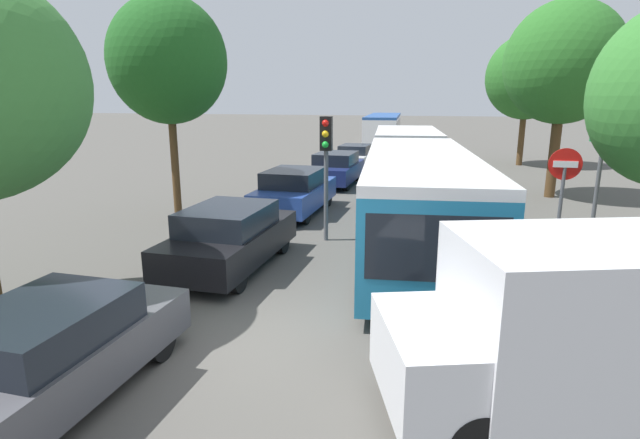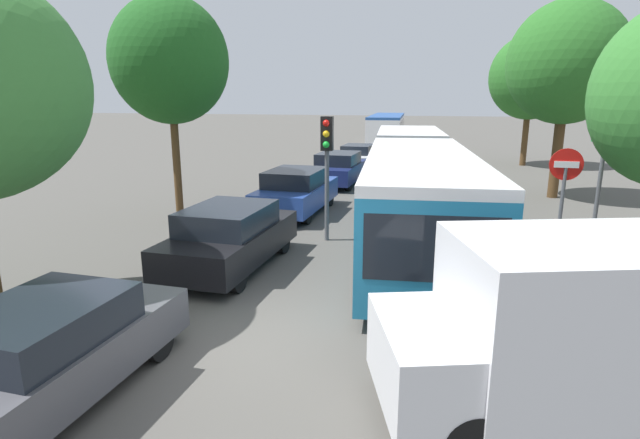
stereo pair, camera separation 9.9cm
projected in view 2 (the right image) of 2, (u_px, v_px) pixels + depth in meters
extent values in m
plane|color=#4F4C47|center=(254.00, 342.00, 8.17)|extent=(200.00, 200.00, 0.00)
cube|color=teal|center=(419.00, 203.00, 12.55)|extent=(3.54, 9.79, 2.07)
cube|color=black|center=(420.00, 188.00, 12.46)|extent=(3.52, 9.41, 0.91)
cube|color=silver|center=(421.00, 158.00, 12.28)|extent=(3.54, 9.79, 0.20)
cube|color=teal|center=(409.00, 159.00, 21.26)|extent=(3.23, 6.78, 2.07)
cube|color=black|center=(409.00, 150.00, 21.17)|extent=(3.22, 6.52, 0.91)
cube|color=silver|center=(410.00, 132.00, 20.99)|extent=(3.23, 6.78, 0.20)
cylinder|color=black|center=(412.00, 172.00, 17.63)|extent=(1.99, 1.20, 1.90)
cube|color=black|center=(434.00, 249.00, 7.93)|extent=(2.26, 0.33, 1.11)
cylinder|color=black|center=(481.00, 278.00, 9.65)|extent=(0.40, 1.03, 1.01)
cylinder|color=black|center=(370.00, 272.00, 9.95)|extent=(0.40, 1.03, 1.01)
cylinder|color=black|center=(448.00, 209.00, 15.54)|extent=(0.40, 1.03, 1.01)
cylinder|color=black|center=(379.00, 207.00, 15.84)|extent=(0.40, 1.03, 1.01)
cylinder|color=black|center=(433.00, 178.00, 21.31)|extent=(0.40, 1.03, 1.01)
cylinder|color=black|center=(383.00, 177.00, 21.61)|extent=(0.40, 1.03, 1.01)
cube|color=silver|center=(387.00, 129.00, 41.73)|extent=(3.11, 11.36, 1.95)
cube|color=black|center=(387.00, 125.00, 41.65)|extent=(3.10, 10.80, 0.82)
cube|color=#234C93|center=(387.00, 116.00, 41.48)|extent=(3.11, 11.36, 0.20)
cylinder|color=black|center=(377.00, 135.00, 45.64)|extent=(0.35, 0.99, 0.98)
cylinder|color=black|center=(401.00, 135.00, 45.26)|extent=(0.35, 0.99, 0.98)
cylinder|color=black|center=(370.00, 142.00, 38.89)|extent=(0.35, 0.99, 0.98)
cylinder|color=black|center=(397.00, 142.00, 38.51)|extent=(0.35, 0.99, 0.98)
cube|color=#47474C|center=(52.00, 360.00, 6.51)|extent=(1.80, 4.03, 0.65)
cube|color=black|center=(41.00, 323.00, 6.29)|extent=(1.61, 2.13, 0.49)
cylinder|color=black|center=(80.00, 329.00, 7.96)|extent=(0.23, 0.61, 0.61)
cylinder|color=black|center=(158.00, 340.00, 7.58)|extent=(0.23, 0.61, 0.61)
cube|color=black|center=(231.00, 242.00, 11.61)|extent=(1.93, 4.32, 0.69)
cube|color=black|center=(228.00, 218.00, 11.37)|extent=(1.73, 2.28, 0.53)
cylinder|color=black|center=(228.00, 236.00, 13.15)|extent=(0.24, 0.66, 0.65)
cylinder|color=black|center=(282.00, 241.00, 12.75)|extent=(0.24, 0.66, 0.65)
cylinder|color=black|center=(171.00, 270.00, 10.60)|extent=(0.24, 0.66, 0.65)
cylinder|color=black|center=(237.00, 277.00, 10.20)|extent=(0.24, 0.66, 0.65)
cube|color=#284799|center=(297.00, 195.00, 17.09)|extent=(1.97, 4.41, 0.71)
cube|color=black|center=(295.00, 178.00, 16.85)|extent=(1.76, 2.33, 0.54)
cylinder|color=black|center=(289.00, 195.00, 18.67)|extent=(0.25, 0.67, 0.66)
cylinder|color=black|center=(329.00, 197.00, 18.26)|extent=(0.25, 0.67, 0.66)
cylinder|color=black|center=(260.00, 211.00, 16.06)|extent=(0.25, 0.67, 0.66)
cylinder|color=black|center=(306.00, 214.00, 15.65)|extent=(0.25, 0.67, 0.66)
cube|color=navy|center=(339.00, 172.00, 22.55)|extent=(1.91, 4.29, 0.69)
cube|color=black|center=(338.00, 158.00, 22.31)|extent=(1.71, 2.27, 0.52)
cylinder|color=black|center=(330.00, 173.00, 24.08)|extent=(0.24, 0.65, 0.65)
cylinder|color=black|center=(361.00, 174.00, 23.69)|extent=(0.24, 0.65, 0.65)
cylinder|color=black|center=(314.00, 182.00, 21.55)|extent=(0.24, 0.65, 0.65)
cylinder|color=black|center=(348.00, 183.00, 21.15)|extent=(0.24, 0.65, 0.65)
cube|color=white|center=(358.00, 159.00, 27.43)|extent=(1.75, 3.92, 0.63)
cube|color=black|center=(358.00, 149.00, 27.21)|extent=(1.57, 2.07, 0.48)
cylinder|color=black|center=(350.00, 161.00, 28.83)|extent=(0.22, 0.60, 0.59)
cylinder|color=black|center=(374.00, 162.00, 28.47)|extent=(0.22, 0.60, 0.59)
cylinder|color=black|center=(341.00, 166.00, 26.51)|extent=(0.22, 0.60, 0.59)
cylinder|color=black|center=(366.00, 167.00, 26.15)|extent=(0.22, 0.60, 0.59)
cube|color=silver|center=(623.00, 319.00, 6.00)|extent=(4.52, 3.18, 2.00)
cube|color=silver|center=(418.00, 362.00, 5.94)|extent=(1.45, 2.09, 1.00)
cylinder|color=black|center=(429.00, 360.00, 6.90)|extent=(0.76, 0.45, 0.72)
cylinder|color=#56595E|center=(327.00, 180.00, 13.57)|extent=(0.12, 0.12, 3.40)
cube|color=black|center=(327.00, 134.00, 13.27)|extent=(0.33, 0.26, 0.90)
sphere|color=red|center=(326.00, 123.00, 13.06)|extent=(0.18, 0.18, 0.18)
sphere|color=#EAAD14|center=(326.00, 134.00, 13.13)|extent=(0.18, 0.18, 0.18)
sphere|color=green|center=(326.00, 145.00, 13.19)|extent=(0.18, 0.18, 0.18)
cylinder|color=#56595E|center=(560.00, 221.00, 11.18)|extent=(0.08, 0.08, 2.40)
cylinder|color=red|center=(566.00, 164.00, 10.88)|extent=(0.70, 0.03, 0.70)
cube|color=white|center=(567.00, 165.00, 10.86)|extent=(0.50, 0.04, 0.14)
cylinder|color=#56595E|center=(599.00, 187.00, 12.00)|extent=(0.10, 0.10, 3.60)
cube|color=#197A38|center=(608.00, 123.00, 11.64)|extent=(0.27, 1.39, 0.28)
cube|color=#197A38|center=(606.00, 138.00, 11.72)|extent=(0.27, 1.39, 0.28)
cylinder|color=#51381E|center=(177.00, 165.00, 15.93)|extent=(0.24, 0.24, 3.54)
ellipsoid|color=#1E561E|center=(170.00, 60.00, 15.16)|extent=(3.57, 3.57, 3.82)
ellipsoid|color=#286623|center=(160.00, 79.00, 14.91)|extent=(2.14, 2.14, 2.10)
cylinder|color=#51381E|center=(557.00, 154.00, 19.49)|extent=(0.39, 0.39, 3.44)
ellipsoid|color=#286623|center=(567.00, 62.00, 18.66)|extent=(4.39, 4.39, 4.56)
cylinder|color=#51381E|center=(525.00, 138.00, 28.71)|extent=(0.34, 0.34, 3.21)
ellipsoid|color=#286623|center=(531.00, 77.00, 27.91)|extent=(4.54, 4.54, 4.69)
ellipsoid|color=#1E561E|center=(531.00, 90.00, 28.29)|extent=(2.73, 2.73, 2.58)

